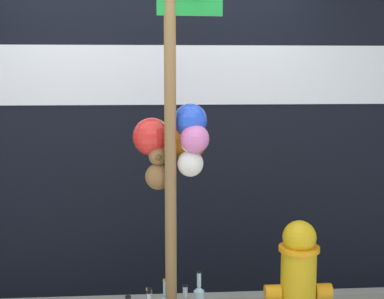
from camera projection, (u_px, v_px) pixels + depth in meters
name	position (u px, v px, depth m)	size (l,w,h in m)	color
building_wall	(152.00, 58.00, 4.48)	(10.00, 0.21, 3.74)	black
memorial_post	(172.00, 120.00, 3.68)	(0.57, 0.38, 2.60)	olive
fire_hydrant	(298.00, 281.00, 3.78)	(0.44, 0.27, 0.82)	gold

